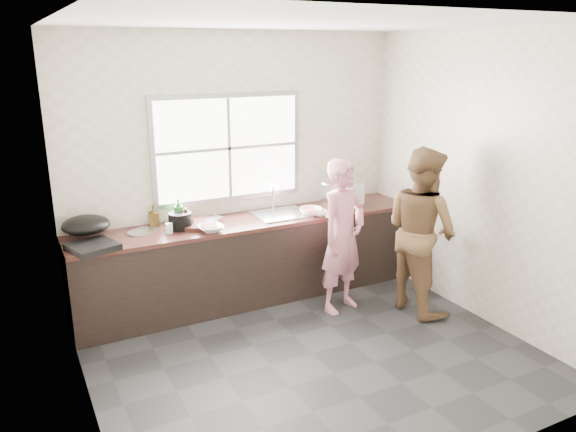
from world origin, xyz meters
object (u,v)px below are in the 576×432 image
dish_rack (343,195)px  bowl_held (319,213)px  plate_food (181,224)px  bottle_green (179,213)px  pot_lid_right (140,233)px  bowl_mince (211,229)px  bowl_crabs (311,212)px  pot_lid_left (147,230)px  person_side (421,230)px  woman (343,241)px  wok (86,225)px  glass_jar (169,228)px  black_pot (180,221)px  burner (93,247)px  cutting_board (196,224)px  bottle_brown_short (186,218)px  bottle_brown_tall (154,217)px

dish_rack → bowl_held: bearing=-165.5°
plate_food → bottle_green: 0.15m
pot_lid_right → bowl_mince: bearing=-23.2°
bowl_crabs → pot_lid_left: bearing=171.5°
bowl_crabs → pot_lid_right: (-1.72, 0.21, -0.02)m
person_side → bowl_held: bearing=39.7°
woman → bottle_green: bearing=134.0°
bowl_mince → wok: size_ratio=0.56×
plate_food → glass_jar: size_ratio=2.43×
bowl_held → bottle_green: (-1.40, 0.30, 0.11)m
bowl_held → black_pot: bearing=171.0°
glass_jar → burner: glass_jar is taller
burner → bowl_held: bearing=-0.1°
cutting_board → bowl_crabs: size_ratio=2.23×
burner → pot_lid_right: (0.46, 0.27, -0.02)m
bowl_crabs → burner: (-2.19, -0.06, -0.00)m
pot_lid_left → person_side: bearing=-24.2°
bowl_held → pot_lid_left: 1.74m
bottle_green → plate_food: bearing=63.8°
bottle_green → burner: bottle_green is taller
black_pot → pot_lid_left: (-0.30, 0.09, -0.07)m
bowl_held → glass_jar: size_ratio=2.15×
cutting_board → burner: size_ratio=1.16×
woman → bottle_brown_short: (-1.35, 0.69, 0.24)m
bottle_green → bottle_brown_tall: 0.26m
person_side → dish_rack: (-0.33, 0.90, 0.18)m
person_side → glass_jar: person_side is taller
bottle_green → bowl_crabs: bearing=-10.0°
bowl_held → woman: bearing=-88.7°
plate_food → bottle_brown_short: (0.02, -0.11, 0.08)m
black_pot → pot_lid_left: bearing=163.9°
black_pot → bowl_held: bearing=-9.0°
cutting_board → wok: 1.02m
cutting_board → wok: wok is taller
glass_jar → pot_lid_right: size_ratio=0.41×
bowl_mince → dish_rack: bearing=4.4°
person_side → bowl_held: 1.04m
cutting_board → pot_lid_left: bearing=172.4°
woman → bowl_crabs: 0.54m
cutting_board → bowl_crabs: 1.19m
glass_jar → pot_lid_left: (-0.17, 0.16, -0.04)m
black_pot → burner: black_pot is taller
burner → pot_lid_left: burner is taller
burner → pot_lid_right: bearing=30.6°
bottle_green → burner: (-0.85, -0.30, -0.11)m
burner → pot_lid_right: burner is taller
bowl_mince → bowl_crabs: (1.11, 0.05, 0.00)m
pot_lid_right → burner: bearing=-149.4°
bowl_held → bottle_green: size_ratio=0.73×
pot_lid_left → bowl_held: bearing=-10.3°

